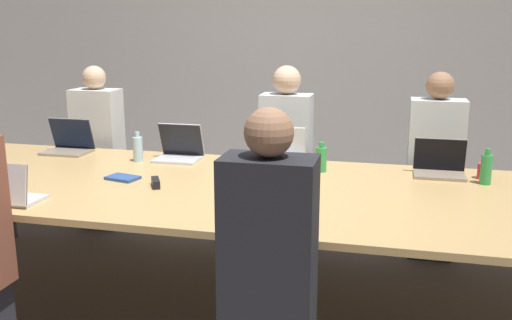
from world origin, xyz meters
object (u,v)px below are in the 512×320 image
laptop_far_midleft (179,149)px  person_far_right (434,170)px  laptop_far_center (282,155)px  stapler (156,183)px  bottle_far_center (321,159)px  bottle_far_midleft (138,149)px  cup_far_right (483,171)px  person_near_midright (268,276)px  person_far_center (286,158)px  person_far_left (99,151)px  cup_near_midright (232,204)px  cup_far_center (248,159)px  laptop_far_right (440,165)px  bottle_far_right (486,169)px  laptop_far_left (69,143)px  laptop_near_midright (277,211)px  laptop_near_left (6,191)px

laptop_far_midleft → person_far_right: 1.92m
laptop_far_midleft → laptop_far_center: laptop_far_center is taller
laptop_far_center → stapler: 0.98m
bottle_far_center → person_far_right: size_ratio=0.14×
bottle_far_midleft → cup_far_right: bearing=1.9°
person_near_midright → person_far_right: bearing=-110.9°
person_far_center → cup_far_right: bearing=-21.4°
person_far_left → bottle_far_midleft: (0.66, -0.60, 0.18)m
cup_near_midright → cup_far_center: bearing=100.0°
bottle_far_midleft → cup_far_center: (0.82, 0.07, -0.05)m
person_far_center → cup_far_right: person_far_center is taller
laptop_far_right → stapler: size_ratio=2.20×
person_far_left → laptop_far_center: size_ratio=4.44×
laptop_far_midleft → person_far_center: 0.89m
cup_far_right → bottle_far_right: (-0.00, -0.13, 0.05)m
laptop_far_left → cup_far_center: (1.47, -0.09, -0.03)m
person_far_center → stapler: person_far_center is taller
laptop_far_midleft → laptop_near_midright: bearing=-50.5°
laptop_far_center → cup_far_center: laptop_far_center is taller
person_far_left → bottle_far_right: bearing=-12.1°
person_far_left → bottle_far_center: (2.00, -0.58, 0.17)m
laptop_near_left → bottle_far_midleft: bearing=-104.0°
person_far_center → bottle_far_center: size_ratio=7.06×
laptop_far_left → laptop_far_right: bearing=-0.9°
person_near_midright → cup_far_right: bearing=-123.7°
laptop_near_left → laptop_far_left: bearing=-73.5°
cup_near_midright → laptop_far_midleft: bearing=123.0°
laptop_far_midleft → laptop_far_center: (0.78, 0.00, 0.00)m
person_far_left → person_near_midright: size_ratio=0.99×
laptop_far_center → bottle_far_right: bearing=-7.9°
laptop_near_left → laptop_far_right: (2.41, 1.23, -0.00)m
bottle_far_midleft → person_far_center: bearing=32.8°
laptop_near_midright → laptop_far_right: size_ratio=0.92×
laptop_far_center → cup_far_center: bearing=-164.4°
cup_far_center → stapler: 0.79m
cup_far_right → laptop_far_right: bearing=172.8°
stapler → laptop_far_right: bearing=-5.6°
laptop_far_right → person_far_right: 0.50m
laptop_far_left → laptop_far_right: (2.79, -0.04, -0.01)m
cup_far_right → cup_near_midright: bearing=-142.7°
person_far_left → person_far_right: 2.79m
person_far_center → cup_far_center: size_ratio=16.04×
laptop_far_left → cup_far_right: (3.06, -0.08, -0.03)m
bottle_far_midleft → bottle_far_center: (1.35, 0.02, -0.01)m
person_far_center → bottle_far_center: 0.73m
bottle_far_midleft → laptop_near_midright: size_ratio=0.72×
person_far_center → cup_far_center: (-0.17, -0.57, 0.11)m
cup_near_midright → cup_far_right: bearing=37.3°
laptop_near_midright → bottle_far_midleft: bearing=-40.3°
person_far_center → stapler: (-0.59, -1.23, 0.09)m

